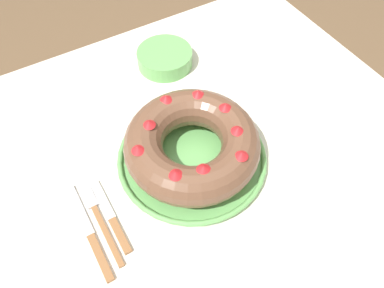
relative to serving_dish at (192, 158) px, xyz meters
name	(u,v)px	position (x,y,z in m)	size (l,w,h in m)	color
ground_plane	(189,271)	(-0.03, -0.02, -0.73)	(8.00, 8.00, 0.00)	brown
dining_table	(187,191)	(-0.03, -0.02, -0.10)	(1.24, 1.06, 0.72)	silver
serving_dish	(192,158)	(0.00, 0.00, 0.00)	(0.34, 0.34, 0.02)	#6BB760
bundt_cake	(192,144)	(0.00, 0.00, 0.05)	(0.30, 0.30, 0.10)	brown
fork	(99,218)	(-0.24, -0.03, -0.01)	(0.02, 0.20, 0.01)	#936038
serving_knife	(91,237)	(-0.27, -0.06, -0.01)	(0.02, 0.23, 0.01)	#936038
cake_knife	(113,220)	(-0.22, -0.05, -0.01)	(0.02, 0.19, 0.01)	#936038
side_bowl	(165,58)	(0.10, 0.32, 0.01)	(0.15, 0.15, 0.04)	#6BB760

